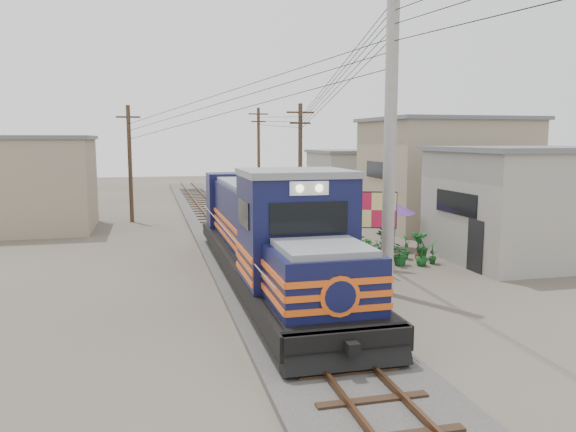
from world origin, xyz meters
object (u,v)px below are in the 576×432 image
object	(u,v)px
locomotive	(268,234)
market_umbrella	(395,208)
billboard	(371,212)
vendor	(385,233)

from	to	relation	value
locomotive	market_umbrella	bearing A→B (deg)	34.69
locomotive	billboard	size ratio (longest dim) A/B	5.39
billboard	market_umbrella	world-z (taller)	billboard
locomotive	vendor	bearing A→B (deg)	37.66
market_umbrella	vendor	size ratio (longest dim) A/B	1.73
locomotive	vendor	size ratio (longest dim) A/B	11.20
locomotive	market_umbrella	size ratio (longest dim) A/B	6.49
locomotive	billboard	distance (m)	4.57
billboard	vendor	bearing A→B (deg)	81.97
locomotive	vendor	world-z (taller)	locomotive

